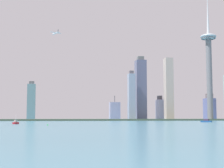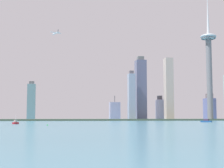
# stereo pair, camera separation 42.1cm
# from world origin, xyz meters

# --- Properties ---
(ground_plane) EXTENTS (6000.00, 6000.00, 0.00)m
(ground_plane) POSITION_xyz_m (0.00, 0.00, 0.00)
(ground_plane) COLOR teal
(waterfront_pier) EXTENTS (783.98, 49.96, 3.64)m
(waterfront_pier) POSITION_xyz_m (0.00, 423.04, 1.82)
(waterfront_pier) COLOR #455845
(waterfront_pier) RESTS_ON ground
(observation_tower) EXTENTS (36.23, 36.23, 300.64)m
(observation_tower) POSITION_xyz_m (257.25, 436.91, 141.18)
(observation_tower) COLOR slate
(observation_tower) RESTS_ON ground
(skyscraper_0) EXTENTS (24.52, 21.75, 58.70)m
(skyscraper_0) POSITION_xyz_m (50.88, 520.03, 21.54)
(skyscraper_0) COLOR #9C9EC0
(skyscraper_0) RESTS_ON ground
(skyscraper_2) EXTENTS (13.81, 25.61, 57.67)m
(skyscraper_2) POSITION_xyz_m (153.43, 485.97, 26.03)
(skyscraper_2) COLOR #AFADCC
(skyscraper_2) RESTS_ON ground
(skyscraper_4) EXTENTS (23.42, 24.75, 147.77)m
(skyscraper_4) POSITION_xyz_m (103.91, 471.69, 71.09)
(skyscraper_4) COLOR slate
(skyscraper_4) RESTS_ON ground
(skyscraper_5) EXTENTS (17.73, 20.03, 141.74)m
(skyscraper_5) POSITION_xyz_m (163.36, 448.16, 70.87)
(skyscraper_5) COLOR #B8A89D
(skyscraper_5) RESTS_ON ground
(skyscraper_6) EXTENTS (14.57, 18.23, 110.54)m
(skyscraper_6) POSITION_xyz_m (76.54, 446.36, 53.08)
(skyscraper_6) COLOR #8D9DB7
(skyscraper_6) RESTS_ON ground
(skyscraper_8) EXTENTS (23.69, 25.72, 65.84)m
(skyscraper_8) POSITION_xyz_m (289.80, 510.20, 29.40)
(skyscraper_8) COLOR slate
(skyscraper_8) RESTS_ON ground
(skyscraper_9) EXTENTS (18.53, 14.33, 89.63)m
(skyscraper_9) POSITION_xyz_m (-145.12, 507.88, 42.83)
(skyscraper_9) COLOR #679099
(skyscraper_9) RESTS_ON ground
(boat_2) EXTENTS (6.76, 9.88, 10.74)m
(boat_2) POSITION_xyz_m (-132.95, 112.50, 1.76)
(boat_2) COLOR red
(boat_2) RESTS_ON ground
(boat_4) EXTENTS (16.18, 15.15, 5.01)m
(boat_4) POSITION_xyz_m (140.24, 201.94, 1.80)
(boat_4) COLOR navy
(boat_4) RESTS_ON ground
(channel_buoy_0) EXTENTS (1.23, 1.23, 1.56)m
(channel_buoy_0) POSITION_xyz_m (-94.87, 41.58, 0.78)
(channel_buoy_0) COLOR green
(channel_buoy_0) RESTS_ON ground
(channel_buoy_2) EXTENTS (1.87, 1.87, 2.27)m
(channel_buoy_2) POSITION_xyz_m (-157.73, 336.03, 1.13)
(channel_buoy_2) COLOR yellow
(channel_buoy_2) RESTS_ON ground
(airplane) EXTENTS (25.34, 24.16, 7.65)m
(airplane) POSITION_xyz_m (-92.23, 467.44, 195.41)
(airplane) COLOR silver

